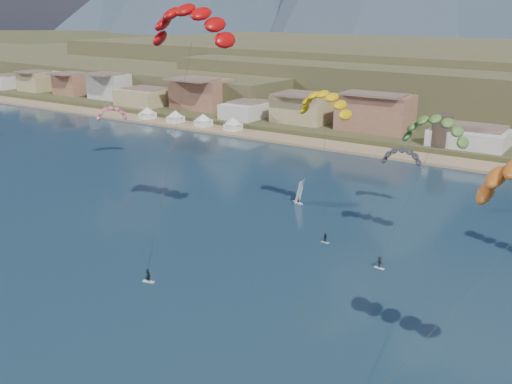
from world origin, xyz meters
TOP-DOWN VIEW (x-y plane):
  - ground at (0.00, 0.00)m, footprint 2400.00×2400.00m
  - beach at (0.00, 106.00)m, footprint 2200.00×12.00m
  - town at (-40.00, 122.00)m, footprint 400.00×24.00m
  - watchtower at (5.00, 114.00)m, footprint 5.82×5.82m
  - beach_tents at (-76.25, 106.00)m, footprint 43.40×6.40m
  - kitesurfer_red at (-9.98, 29.50)m, footprint 14.74×19.56m
  - kitesurfer_yellow at (1.90, 50.91)m, footprint 12.01×12.61m
  - kitesurfer_green at (22.74, 46.29)m, footprint 10.37×11.93m
  - distant_kite_pink at (-64.99, 62.30)m, footprint 7.78×8.09m
  - distant_kite_dark at (11.54, 65.02)m, footprint 8.39×6.48m
  - windsurfer at (-6.18, 56.73)m, footprint 3.02×3.12m

SIDE VIEW (x-z plane):
  - ground at x=0.00m, z-range 0.00..0.00m
  - beach at x=0.00m, z-range -0.20..0.70m
  - windsurfer at x=-6.18m, z-range -0.89..4.00m
  - beach_tents at x=-76.25m, z-range 1.21..6.21m
  - watchtower at x=5.00m, z-range 2.07..10.67m
  - town at x=-40.00m, z-range 2.00..14.00m
  - distant_kite_dark at x=11.54m, z-range 3.98..18.24m
  - distant_kite_pink at x=-64.99m, z-range 4.66..20.11m
  - kitesurfer_green at x=22.74m, z-range 8.81..32.30m
  - kitesurfer_yellow at x=1.90m, z-range 9.47..34.89m
  - kitesurfer_red at x=-9.98m, z-range 15.87..55.94m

